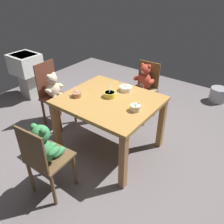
% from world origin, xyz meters
% --- Properties ---
extents(ground_plane, '(5.20, 5.20, 0.04)m').
position_xyz_m(ground_plane, '(0.00, 0.00, -0.02)').
color(ground_plane, slate).
extents(dining_table, '(1.10, 0.95, 0.73)m').
position_xyz_m(dining_table, '(0.00, 0.00, 0.62)').
color(dining_table, '#A67739').
rests_on(dining_table, ground_plane).
extents(teddy_chair_near_front, '(0.40, 0.40, 0.86)m').
position_xyz_m(teddy_chair_near_front, '(-0.07, -0.92, 0.56)').
color(teddy_chair_near_front, brown).
rests_on(teddy_chair_near_front, ground_plane).
extents(teddy_chair_near_left, '(0.41, 0.38, 0.93)m').
position_xyz_m(teddy_chair_near_left, '(-1.00, -0.00, 0.54)').
color(teddy_chair_near_left, brown).
rests_on(teddy_chair_near_left, ground_plane).
extents(teddy_chair_far_center, '(0.38, 0.40, 0.87)m').
position_xyz_m(teddy_chair_far_center, '(-0.06, 0.92, 0.56)').
color(teddy_chair_far_center, brown).
rests_on(teddy_chair_far_center, ground_plane).
extents(porridge_bowl_terracotta_near_left, '(0.12, 0.11, 0.11)m').
position_xyz_m(porridge_bowl_terracotta_near_left, '(-0.35, -0.18, 0.76)').
color(porridge_bowl_terracotta_near_left, '#B47251').
rests_on(porridge_bowl_terracotta_near_left, dining_table).
extents(porridge_bowl_cream_near_right, '(0.12, 0.11, 0.12)m').
position_xyz_m(porridge_bowl_cream_near_right, '(0.37, -0.04, 0.76)').
color(porridge_bowl_cream_near_right, beige).
rests_on(porridge_bowl_cream_near_right, dining_table).
extents(porridge_bowl_yellow_center, '(0.14, 0.14, 0.13)m').
position_xyz_m(porridge_bowl_yellow_center, '(-0.03, 0.05, 0.76)').
color(porridge_bowl_yellow_center, yellow).
rests_on(porridge_bowl_yellow_center, dining_table).
extents(porridge_bowl_white_far_center, '(0.16, 0.16, 0.13)m').
position_xyz_m(porridge_bowl_white_far_center, '(0.03, 0.30, 0.76)').
color(porridge_bowl_white_far_center, white).
rests_on(porridge_bowl_white_far_center, dining_table).
extents(sink_basin, '(0.48, 0.42, 0.79)m').
position_xyz_m(sink_basin, '(-2.05, 0.29, 0.52)').
color(sink_basin, '#B7B2A8').
rests_on(sink_basin, ground_plane).
extents(metal_pail, '(0.29, 0.29, 0.25)m').
position_xyz_m(metal_pail, '(0.78, 2.15, 0.12)').
color(metal_pail, '#93969B').
rests_on(metal_pail, ground_plane).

